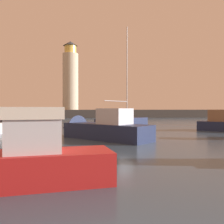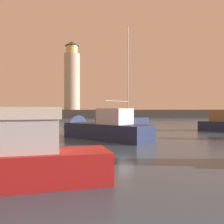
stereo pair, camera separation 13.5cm
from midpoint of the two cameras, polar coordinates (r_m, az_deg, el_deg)
ground_plane at (r=32.64m, az=-4.29°, el=-3.31°), size 220.00×220.00×0.00m
breakwater at (r=63.68m, az=-4.94°, el=-0.41°), size 96.59×5.05×2.08m
lighthouse at (r=64.31m, az=-9.25°, el=7.95°), size 3.98×3.98×17.56m
motorboat_0 at (r=19.27m, az=-3.62°, el=-3.86°), size 7.72×7.94×2.79m
motorboat_2 at (r=26.13m, az=-24.36°, el=-2.90°), size 2.58×6.21×2.39m
sailboat_moored at (r=32.33m, az=2.99°, el=-2.28°), size 7.80×7.96×13.34m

